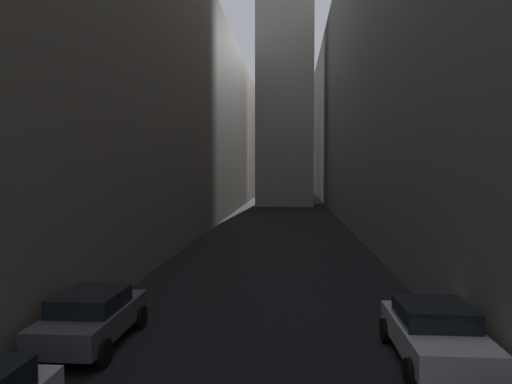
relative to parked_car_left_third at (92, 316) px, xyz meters
The scene contains 5 objects.
ground_plane 29.90m from the parked_car_left_third, 81.54° to the left, with size 264.00×264.00×0.00m, color black.
building_block_left 34.03m from the parked_car_left_third, 105.86° to the left, with size 15.74×108.00×19.60m, color #756B5B.
building_block_right 37.86m from the parked_car_left_third, 60.95° to the left, with size 15.27×108.00×24.32m, color slate.
parked_car_left_third is the anchor object (origin of this frame).
parked_car_right_third 8.82m from the parked_car_left_third, ahead, with size 2.05×4.06×1.43m.
Camera 1 is at (0.91, 6.35, 4.66)m, focal length 33.19 mm.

